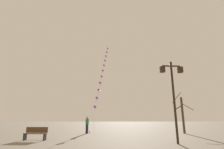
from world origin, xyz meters
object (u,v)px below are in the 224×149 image
object	(u,v)px
twin_lantern_lamp_post	(173,85)
park_bench	(36,134)
kite_flyer	(87,124)
kite_train	(102,74)
bare_tree	(182,114)

from	to	relation	value
twin_lantern_lamp_post	park_bench	size ratio (longest dim) A/B	3.16
kite_flyer	park_bench	size ratio (longest dim) A/B	1.04
twin_lantern_lamp_post	kite_flyer	xyz separation A→B (m)	(-5.96, 8.14, -2.68)
park_bench	kite_flyer	bearing A→B (deg)	67.08
kite_train	bare_tree	size ratio (longest dim) A/B	3.69
kite_flyer	park_bench	xyz separation A→B (m)	(-3.27, -5.53, -0.45)
twin_lantern_lamp_post	bare_tree	size ratio (longest dim) A/B	1.21
twin_lantern_lamp_post	kite_flyer	size ratio (longest dim) A/B	3.04
bare_tree	park_bench	world-z (taller)	bare_tree
kite_flyer	kite_train	bearing A→B (deg)	-0.02
kite_train	park_bench	size ratio (longest dim) A/B	9.61
kite_train	kite_flyer	distance (m)	11.12
bare_tree	park_bench	size ratio (longest dim) A/B	2.60
twin_lantern_lamp_post	park_bench	bearing A→B (deg)	164.21
twin_lantern_lamp_post	kite_train	distance (m)	17.43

